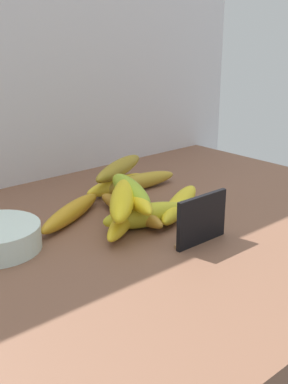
{
  "coord_description": "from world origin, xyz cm",
  "views": [
    {
      "loc": [
        -52.88,
        -60.57,
        37.82
      ],
      "look_at": [
        4.23,
        4.4,
        8.0
      ],
      "focal_mm": 45.64,
      "sensor_mm": 36.0,
      "label": 1
    }
  ],
  "objects_px": {
    "banana_3": "(137,182)",
    "banana_8": "(132,195)",
    "chalkboard_sign": "(201,221)",
    "banana_5": "(71,212)",
    "banana_7": "(130,191)",
    "banana_2": "(180,204)",
    "banana_10": "(119,168)",
    "banana_1": "(147,215)",
    "banana_6": "(130,210)",
    "banana_9": "(123,199)",
    "banana_4": "(118,185)",
    "banana_0": "(126,217)"
  },
  "relations": [
    {
      "from": "banana_4",
      "to": "banana_9",
      "type": "distance_m",
      "value": 0.2
    },
    {
      "from": "banana_7",
      "to": "banana_2",
      "type": "bearing_deg",
      "value": -27.07
    },
    {
      "from": "banana_2",
      "to": "banana_4",
      "type": "bearing_deg",
      "value": 94.79
    },
    {
      "from": "chalkboard_sign",
      "to": "banana_4",
      "type": "relative_size",
      "value": 0.64
    },
    {
      "from": "banana_0",
      "to": "banana_2",
      "type": "xyz_separation_m",
      "value": [
        0.12,
        -0.02,
        0.0
      ]
    },
    {
      "from": "banana_6",
      "to": "banana_10",
      "type": "bearing_deg",
      "value": 58.64
    },
    {
      "from": "banana_6",
      "to": "banana_7",
      "type": "bearing_deg",
      "value": 34.81
    },
    {
      "from": "banana_0",
      "to": "banana_5",
      "type": "relative_size",
      "value": 1.03
    },
    {
      "from": "banana_3",
      "to": "banana_7",
      "type": "height_order",
      "value": "banana_7"
    },
    {
      "from": "banana_2",
      "to": "banana_3",
      "type": "relative_size",
      "value": 1.0
    },
    {
      "from": "banana_2",
      "to": "banana_6",
      "type": "xyz_separation_m",
      "value": [
        -0.09,
        0.04,
        -0.0
      ]
    },
    {
      "from": "banana_0",
      "to": "banana_1",
      "type": "relative_size",
      "value": 1.25
    },
    {
      "from": "banana_6",
      "to": "banana_9",
      "type": "xyz_separation_m",
      "value": [
        -0.04,
        -0.03,
        0.04
      ]
    },
    {
      "from": "banana_6",
      "to": "banana_9",
      "type": "height_order",
      "value": "banana_9"
    },
    {
      "from": "chalkboard_sign",
      "to": "banana_0",
      "type": "distance_m",
      "value": 0.15
    },
    {
      "from": "banana_0",
      "to": "banana_8",
      "type": "height_order",
      "value": "banana_8"
    },
    {
      "from": "banana_1",
      "to": "banana_10",
      "type": "distance_m",
      "value": 0.21
    },
    {
      "from": "banana_3",
      "to": "banana_8",
      "type": "xyz_separation_m",
      "value": [
        -0.12,
        -0.13,
        0.03
      ]
    },
    {
      "from": "banana_0",
      "to": "banana_3",
      "type": "height_order",
      "value": "banana_3"
    },
    {
      "from": "banana_7",
      "to": "banana_9",
      "type": "relative_size",
      "value": 0.89
    },
    {
      "from": "banana_4",
      "to": "banana_8",
      "type": "bearing_deg",
      "value": -118.78
    },
    {
      "from": "banana_4",
      "to": "banana_9",
      "type": "bearing_deg",
      "value": -125.48
    },
    {
      "from": "banana_4",
      "to": "banana_10",
      "type": "distance_m",
      "value": 0.04
    },
    {
      "from": "banana_4",
      "to": "banana_5",
      "type": "relative_size",
      "value": 0.85
    },
    {
      "from": "banana_7",
      "to": "banana_8",
      "type": "relative_size",
      "value": 0.94
    },
    {
      "from": "banana_1",
      "to": "banana_5",
      "type": "distance_m",
      "value": 0.14
    },
    {
      "from": "banana_8",
      "to": "banana_6",
      "type": "bearing_deg",
      "value": 70.16
    },
    {
      "from": "banana_3",
      "to": "banana_4",
      "type": "bearing_deg",
      "value": 161.95
    },
    {
      "from": "banana_4",
      "to": "banana_5",
      "type": "xyz_separation_m",
      "value": [
        -0.17,
        -0.07,
        -0.0
      ]
    },
    {
      "from": "chalkboard_sign",
      "to": "banana_6",
      "type": "relative_size",
      "value": 0.55
    },
    {
      "from": "banana_9",
      "to": "banana_1",
      "type": "bearing_deg",
      "value": -31.88
    },
    {
      "from": "banana_0",
      "to": "banana_7",
      "type": "bearing_deg",
      "value": 38.71
    },
    {
      "from": "chalkboard_sign",
      "to": "banana_9",
      "type": "bearing_deg",
      "value": 113.81
    },
    {
      "from": "banana_1",
      "to": "banana_10",
      "type": "relative_size",
      "value": 0.83
    },
    {
      "from": "banana_4",
      "to": "banana_6",
      "type": "bearing_deg",
      "value": -119.61
    },
    {
      "from": "banana_3",
      "to": "banana_5",
      "type": "height_order",
      "value": "banana_3"
    },
    {
      "from": "banana_1",
      "to": "banana_5",
      "type": "height_order",
      "value": "banana_1"
    },
    {
      "from": "banana_2",
      "to": "banana_9",
      "type": "xyz_separation_m",
      "value": [
        -0.13,
        0.02,
        0.04
      ]
    },
    {
      "from": "banana_2",
      "to": "chalkboard_sign",
      "type": "bearing_deg",
      "value": -120.53
    },
    {
      "from": "banana_2",
      "to": "banana_7",
      "type": "bearing_deg",
      "value": 152.93
    },
    {
      "from": "banana_7",
      "to": "banana_6",
      "type": "bearing_deg",
      "value": -145.19
    },
    {
      "from": "banana_0",
      "to": "banana_10",
      "type": "bearing_deg",
      "value": 55.03
    },
    {
      "from": "chalkboard_sign",
      "to": "banana_5",
      "type": "height_order",
      "value": "chalkboard_sign"
    },
    {
      "from": "banana_7",
      "to": "banana_4",
      "type": "bearing_deg",
      "value": 60.94
    },
    {
      "from": "banana_9",
      "to": "banana_3",
      "type": "bearing_deg",
      "value": 42.88
    },
    {
      "from": "chalkboard_sign",
      "to": "banana_8",
      "type": "height_order",
      "value": "chalkboard_sign"
    },
    {
      "from": "banana_5",
      "to": "banana_10",
      "type": "bearing_deg",
      "value": 22.87
    },
    {
      "from": "banana_2",
      "to": "banana_3",
      "type": "xyz_separation_m",
      "value": [
        0.03,
        0.16,
        -0.0
      ]
    },
    {
      "from": "banana_2",
      "to": "banana_1",
      "type": "bearing_deg",
      "value": -175.8
    },
    {
      "from": "banana_7",
      "to": "banana_1",
      "type": "bearing_deg",
      "value": -95.54
    }
  ]
}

